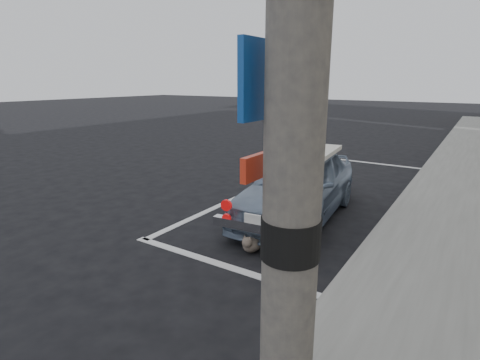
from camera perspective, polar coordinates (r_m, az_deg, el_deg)
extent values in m
plane|color=black|center=(5.32, -3.60, -9.47)|extent=(80.00, 80.00, 0.00)
cube|color=silver|center=(4.70, -2.30, -12.93)|extent=(3.00, 0.12, 0.01)
cube|color=silver|center=(10.88, 19.52, 2.45)|extent=(3.00, 0.12, 0.01)
cube|color=silver|center=(8.16, 3.86, -0.68)|extent=(0.12, 7.00, 0.01)
cylinder|color=black|center=(2.25, 7.71, -8.71)|extent=(0.36, 0.36, 0.25)
cube|color=#13499F|center=(2.18, 2.66, 14.97)|extent=(0.04, 0.35, 0.45)
cube|color=red|center=(2.23, 2.50, 2.03)|extent=(0.04, 0.30, 0.15)
cube|color=white|center=(2.24, 2.39, 2.05)|extent=(0.02, 0.16, 0.08)
imported|color=#7B8FAA|center=(6.18, 8.86, -0.61)|extent=(1.65, 3.41, 1.12)
cube|color=beige|center=(6.37, 9.98, 4.35)|extent=(1.05, 1.34, 0.07)
cube|color=silver|center=(4.82, 2.69, -7.22)|extent=(1.26, 0.25, 0.12)
cube|color=white|center=(4.75, 2.47, -6.29)|extent=(0.33, 0.05, 0.17)
cylinder|color=red|center=(4.90, -2.09, -3.86)|extent=(0.15, 0.06, 0.15)
cylinder|color=red|center=(4.56, 7.59, -5.45)|extent=(0.15, 0.06, 0.15)
cylinder|color=red|center=(4.96, -2.07, -5.83)|extent=(0.12, 0.05, 0.12)
cylinder|color=red|center=(4.62, 7.51, -7.54)|extent=(0.12, 0.05, 0.12)
ellipsoid|color=#716156|center=(5.03, 1.93, -9.50)|extent=(0.27, 0.38, 0.22)
sphere|color=#716156|center=(4.86, 1.11, -9.40)|extent=(0.14, 0.14, 0.14)
cone|color=#716156|center=(4.85, 0.71, -8.56)|extent=(0.05, 0.05, 0.05)
cone|color=#716156|center=(4.82, 1.52, -8.72)|extent=(0.05, 0.05, 0.05)
cylinder|color=#716156|center=(5.19, 3.36, -9.62)|extent=(0.14, 0.22, 0.03)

